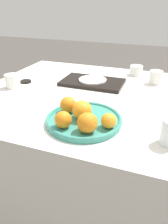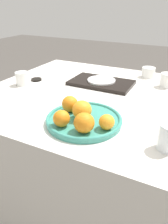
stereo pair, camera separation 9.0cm
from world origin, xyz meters
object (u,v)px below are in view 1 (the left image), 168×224
(orange_3, at_px, (63,120))
(orange_4, at_px, (109,121))
(orange_0, at_px, (82,110))
(serving_tray, at_px, (93,82))
(orange_1, at_px, (87,123))
(side_plate, at_px, (93,80))
(soy_dish, at_px, (26,81))
(fruit_platter, at_px, (84,120))
(orange_2, at_px, (68,105))
(cup_1, at_px, (12,81))
(cup_0, at_px, (156,77))
(cup_2, at_px, (136,70))

(orange_3, distance_m, orange_4, 0.18)
(orange_0, xyz_separation_m, serving_tray, (-0.11, 0.47, -0.05))
(orange_1, xyz_separation_m, serving_tray, (-0.16, 0.56, -0.05))
(orange_1, xyz_separation_m, side_plate, (-0.16, 0.56, -0.03))
(serving_tray, distance_m, soy_dish, 0.42)
(fruit_platter, xyz_separation_m, orange_1, (0.05, -0.09, 0.04))
(orange_2, xyz_separation_m, cup_1, (-0.45, 0.21, -0.01))
(orange_0, xyz_separation_m, cup_0, (0.25, 0.61, -0.02))
(orange_4, bearing_deg, side_plate, 114.68)
(fruit_platter, height_order, orange_3, orange_3)
(orange_0, relative_size, side_plate, 0.47)
(cup_2, bearing_deg, orange_0, -98.80)
(serving_tray, xyz_separation_m, cup_0, (0.36, 0.13, 0.03))
(orange_1, distance_m, orange_4, 0.09)
(orange_4, distance_m, cup_1, 0.71)
(orange_0, height_order, soy_dish, orange_0)
(orange_1, relative_size, serving_tray, 0.21)
(fruit_platter, xyz_separation_m, cup_0, (0.24, 0.60, 0.03))
(orange_1, height_order, cup_0, orange_1)
(orange_2, height_order, cup_2, orange_2)
(fruit_platter, bearing_deg, orange_4, -16.76)
(fruit_platter, relative_size, orange_2, 4.49)
(fruit_platter, bearing_deg, cup_0, 67.96)
(orange_0, relative_size, cup_1, 1.01)
(fruit_platter, height_order, orange_0, orange_0)
(orange_3, xyz_separation_m, side_plate, (-0.07, 0.56, -0.03))
(orange_3, bearing_deg, orange_1, 0.20)
(orange_0, xyz_separation_m, orange_3, (-0.04, -0.09, -0.01))
(soy_dish, bearing_deg, side_plate, 17.07)
(soy_dish, bearing_deg, cup_2, 32.18)
(fruit_platter, bearing_deg, soy_dish, 146.24)
(orange_2, xyz_separation_m, serving_tray, (-0.03, 0.44, -0.04))
(orange_3, height_order, serving_tray, orange_3)
(orange_1, relative_size, orange_4, 1.29)
(orange_1, relative_size, orange_2, 1.09)
(orange_3, relative_size, cup_2, 0.78)
(orange_4, xyz_separation_m, cup_1, (-0.65, 0.28, -0.01))
(soy_dish, bearing_deg, cup_1, -101.97)
(cup_2, bearing_deg, orange_1, -94.30)
(orange_2, height_order, cup_1, orange_2)
(orange_4, distance_m, side_plate, 0.55)
(soy_dish, bearing_deg, cup_0, 18.66)
(cup_0, bearing_deg, side_plate, -159.62)
(fruit_platter, xyz_separation_m, orange_0, (-0.01, -0.00, 0.05))
(fruit_platter, distance_m, orange_0, 0.05)
(orange_0, distance_m, cup_1, 0.59)
(orange_3, height_order, soy_dish, orange_3)
(orange_4, bearing_deg, cup_2, 90.45)
(orange_0, bearing_deg, cup_1, 155.18)
(orange_1, xyz_separation_m, orange_3, (-0.10, -0.00, -0.01))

